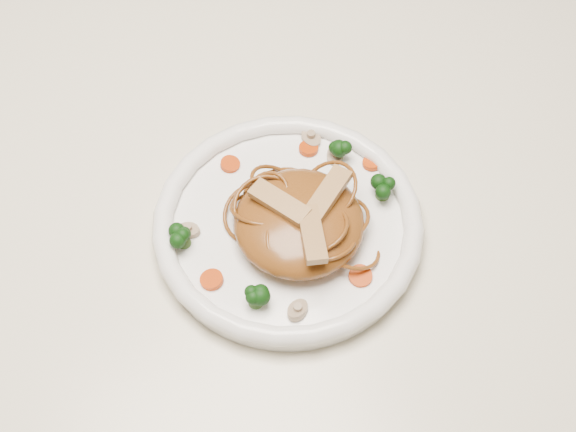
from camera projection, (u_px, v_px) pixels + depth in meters
name	position (u px, v px, depth m)	size (l,w,h in m)	color
ground	(238.00, 429.00, 1.43)	(4.00, 4.00, 0.00)	brown
table	(208.00, 241.00, 0.89)	(1.20, 0.80, 0.75)	beige
plate	(288.00, 228.00, 0.77)	(0.26, 0.26, 0.02)	white
noodle_mound	(299.00, 222.00, 0.74)	(0.12, 0.12, 0.04)	brown
chicken_a	(328.00, 194.00, 0.73)	(0.06, 0.02, 0.01)	tan
chicken_b	(279.00, 202.00, 0.73)	(0.06, 0.02, 0.01)	tan
chicken_c	(312.00, 234.00, 0.71)	(0.06, 0.02, 0.01)	tan
broccoli_0	(337.00, 148.00, 0.80)	(0.03, 0.03, 0.03)	#0D370B
broccoli_1	(182.00, 235.00, 0.74)	(0.03, 0.03, 0.03)	#0D370B
broccoli_2	(255.00, 295.00, 0.71)	(0.02, 0.02, 0.03)	#0D370B
broccoli_3	(383.00, 188.00, 0.77)	(0.02, 0.02, 0.03)	#0D370B
carrot_0	(309.00, 149.00, 0.81)	(0.02, 0.02, 0.01)	#BF3207
carrot_1	(212.00, 280.00, 0.73)	(0.02, 0.02, 0.01)	#BF3207
carrot_2	(372.00, 163.00, 0.80)	(0.02, 0.02, 0.01)	#BF3207
carrot_3	(230.00, 164.00, 0.80)	(0.02, 0.02, 0.01)	#BF3207
carrot_4	(360.00, 276.00, 0.73)	(0.02, 0.02, 0.01)	#BF3207
mushroom_0	(298.00, 310.00, 0.71)	(0.02, 0.02, 0.01)	tan
mushroom_1	(335.00, 156.00, 0.81)	(0.02, 0.02, 0.01)	tan
mushroom_2	(189.00, 230.00, 0.76)	(0.02, 0.02, 0.01)	tan
mushroom_3	(311.00, 138.00, 0.82)	(0.03, 0.03, 0.01)	tan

